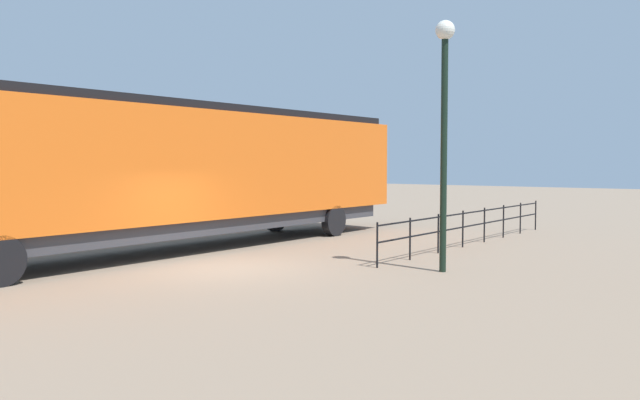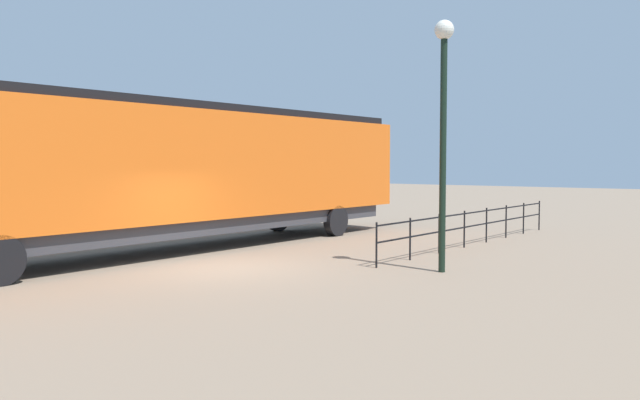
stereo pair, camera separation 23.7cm
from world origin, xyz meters
TOP-DOWN VIEW (x-y plane):
  - ground_plane at (0.00, 0.00)m, footprint 120.00×120.00m
  - locomotive at (-3.49, 2.12)m, footprint 3.09×18.94m
  - lamp_post at (4.55, 2.85)m, footprint 0.46×0.46m
  - platform_fence at (2.97, 8.23)m, footprint 0.05×11.72m

SIDE VIEW (x-z plane):
  - ground_plane at x=0.00m, z-range 0.00..0.00m
  - platform_fence at x=2.97m, z-range 0.17..1.32m
  - locomotive at x=-3.49m, z-range 0.25..4.63m
  - lamp_post at x=4.55m, z-range 1.02..7.03m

